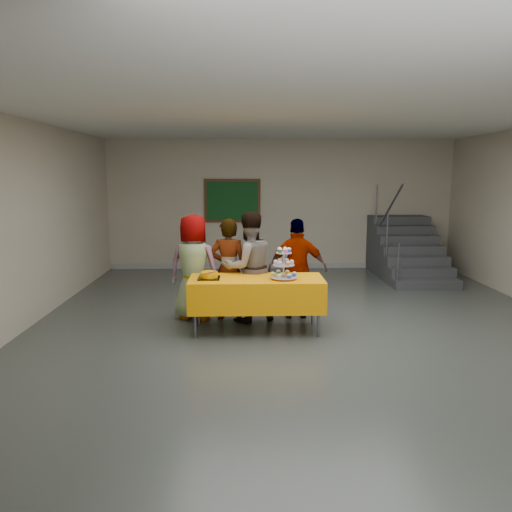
% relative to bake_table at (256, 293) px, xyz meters
% --- Properties ---
extents(room_shell, '(10.00, 10.04, 3.02)m').
position_rel_bake_table_xyz_m(room_shell, '(0.69, -0.18, 1.57)').
color(room_shell, '#4C514C').
rests_on(room_shell, ground).
extents(bake_table, '(1.88, 0.78, 0.77)m').
position_rel_bake_table_xyz_m(bake_table, '(0.00, 0.00, 0.00)').
color(bake_table, '#595960').
rests_on(bake_table, ground).
extents(cupcake_stand, '(0.38, 0.38, 0.44)m').
position_rel_bake_table_xyz_m(cupcake_stand, '(0.38, -0.08, 0.40)').
color(cupcake_stand, silver).
rests_on(cupcake_stand, bake_table).
extents(bear_cake, '(0.32, 0.36, 0.12)m').
position_rel_bake_table_xyz_m(bear_cake, '(-0.66, -0.02, 0.27)').
color(bear_cake, black).
rests_on(bear_cake, bake_table).
extents(schoolchild_a, '(0.90, 0.70, 1.62)m').
position_rel_bake_table_xyz_m(schoolchild_a, '(-0.94, 0.64, 0.25)').
color(schoolchild_a, slate).
rests_on(schoolchild_a, ground).
extents(schoolchild_b, '(0.62, 0.45, 1.56)m').
position_rel_bake_table_xyz_m(schoolchild_b, '(-0.41, 0.60, 0.22)').
color(schoolchild_b, slate).
rests_on(schoolchild_b, ground).
extents(schoolchild_c, '(0.98, 0.88, 1.66)m').
position_rel_bake_table_xyz_m(schoolchild_c, '(-0.10, 0.50, 0.27)').
color(schoolchild_c, slate).
rests_on(schoolchild_c, ground).
extents(schoolchild_d, '(0.92, 0.41, 1.54)m').
position_rel_bake_table_xyz_m(schoolchild_d, '(0.65, 0.67, 0.22)').
color(schoolchild_d, slate).
rests_on(schoolchild_d, ground).
extents(staircase, '(1.30, 2.40, 2.04)m').
position_rel_bake_table_xyz_m(staircase, '(3.39, 3.92, -0.07)').
color(staircase, '#424447').
rests_on(staircase, ground).
extents(noticeboard, '(1.30, 0.05, 1.00)m').
position_rel_bake_table_xyz_m(noticeboard, '(-0.43, 4.76, 1.04)').
color(noticeboard, '#472B16').
rests_on(noticeboard, ground).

